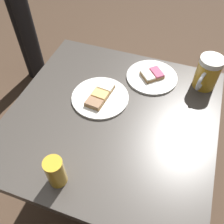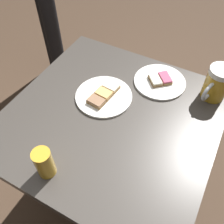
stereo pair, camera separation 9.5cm
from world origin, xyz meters
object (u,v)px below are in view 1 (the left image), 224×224
Objects in this scene: plate_near at (100,97)px; plate_far at (152,76)px; beer_mug at (207,73)px; beer_glass_small at (56,172)px.

plate_far is (0.19, -0.17, -0.00)m from plate_near.
beer_mug is at bearing -60.99° from plate_near.
plate_far is 1.98× the size of beer_glass_small.
plate_near is 0.45m from beer_mug.
beer_mug is (0.02, -0.22, 0.06)m from plate_far.
plate_far is at bearing -16.52° from beer_glass_small.
beer_glass_small reaches higher than plate_near.
plate_near is at bearing 0.34° from beer_glass_small.
plate_near is 1.61× the size of beer_mug.
beer_mug reaches higher than plate_near.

